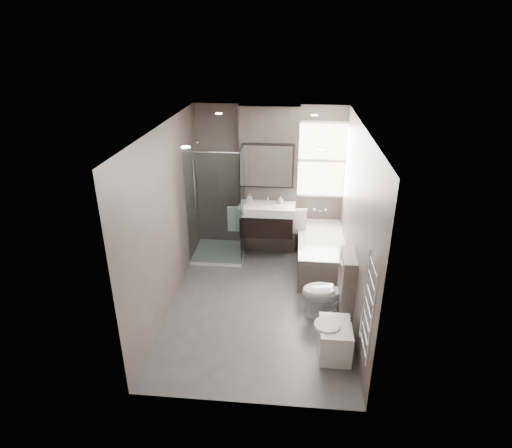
# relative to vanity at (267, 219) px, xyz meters

# --- Properties ---
(room) EXTENTS (2.70, 3.90, 2.70)m
(room) POSITION_rel_vanity_xyz_m (0.00, -1.43, 0.56)
(room) COLOR #524F4C
(room) RESTS_ON ground
(vanity_pier) EXTENTS (1.00, 0.25, 2.60)m
(vanity_pier) POSITION_rel_vanity_xyz_m (0.00, 0.35, 0.56)
(vanity_pier) COLOR brown
(vanity_pier) RESTS_ON ground
(vanity) EXTENTS (0.95, 0.47, 0.66)m
(vanity) POSITION_rel_vanity_xyz_m (0.00, 0.00, 0.00)
(vanity) COLOR black
(vanity) RESTS_ON vanity_pier
(mirror_cabinet) EXTENTS (0.86, 0.08, 0.76)m
(mirror_cabinet) POSITION_rel_vanity_xyz_m (0.00, 0.19, 0.89)
(mirror_cabinet) COLOR black
(mirror_cabinet) RESTS_ON vanity_pier
(towel_left) EXTENTS (0.24, 0.06, 0.44)m
(towel_left) POSITION_rel_vanity_xyz_m (-0.56, -0.02, -0.02)
(towel_left) COLOR white
(towel_left) RESTS_ON vanity_pier
(towel_right) EXTENTS (0.24, 0.06, 0.44)m
(towel_right) POSITION_rel_vanity_xyz_m (0.56, -0.02, -0.02)
(towel_right) COLOR white
(towel_right) RESTS_ON vanity_pier
(shower_enclosure) EXTENTS (0.90, 0.90, 2.00)m
(shower_enclosure) POSITION_rel_vanity_xyz_m (-0.75, -0.08, -0.25)
(shower_enclosure) COLOR white
(shower_enclosure) RESTS_ON ground
(bathtub) EXTENTS (0.75, 1.60, 0.57)m
(bathtub) POSITION_rel_vanity_xyz_m (0.92, -0.33, -0.43)
(bathtub) COLOR brown
(bathtub) RESTS_ON ground
(window) EXTENTS (0.98, 0.06, 1.33)m
(window) POSITION_rel_vanity_xyz_m (0.90, 0.45, 0.93)
(window) COLOR white
(window) RESTS_ON room
(toilet) EXTENTS (0.76, 0.48, 0.73)m
(toilet) POSITION_rel_vanity_xyz_m (0.97, -1.62, -0.38)
(toilet) COLOR white
(toilet) RESTS_ON ground
(cistern_box) EXTENTS (0.19, 0.55, 1.00)m
(cistern_box) POSITION_rel_vanity_xyz_m (1.21, -1.68, -0.24)
(cistern_box) COLOR brown
(cistern_box) RESTS_ON ground
(bidet) EXTENTS (0.46, 0.54, 0.55)m
(bidet) POSITION_rel_vanity_xyz_m (1.01, -2.44, -0.51)
(bidet) COLOR white
(bidet) RESTS_ON ground
(towel_radiator) EXTENTS (0.03, 0.49, 1.10)m
(towel_radiator) POSITION_rel_vanity_xyz_m (1.25, -3.03, 0.38)
(towel_radiator) COLOR silver
(towel_radiator) RESTS_ON room
(soap_bottle_a) EXTENTS (0.07, 0.08, 0.17)m
(soap_bottle_a) POSITION_rel_vanity_xyz_m (-0.31, 0.06, 0.34)
(soap_bottle_a) COLOR white
(soap_bottle_a) RESTS_ON vanity
(soap_bottle_b) EXTENTS (0.10, 0.10, 0.13)m
(soap_bottle_b) POSITION_rel_vanity_xyz_m (0.22, 0.10, 0.32)
(soap_bottle_b) COLOR white
(soap_bottle_b) RESTS_ON vanity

